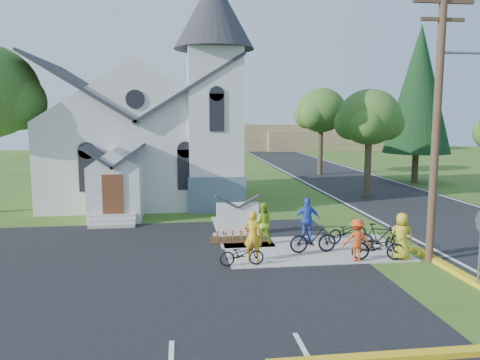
{
  "coord_description": "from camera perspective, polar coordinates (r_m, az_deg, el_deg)",
  "views": [
    {
      "loc": [
        -3.75,
        -17.08,
        5.31
      ],
      "look_at": [
        -0.86,
        5.0,
        2.26
      ],
      "focal_mm": 35.0,
      "sensor_mm": 36.0,
      "label": 1
    }
  ],
  "objects": [
    {
      "name": "cyclist_4",
      "position": [
        18.36,
        19.08,
        -6.47
      ],
      "size": [
        0.97,
        0.77,
        1.74
      ],
      "primitive_type": "imported",
      "rotation": [
        0.0,
        0.0,
        2.86
      ],
      "color": "gold",
      "rests_on": "sidewalk"
    },
    {
      "name": "cyclist_2",
      "position": [
        19.99,
        8.19,
        -4.78
      ],
      "size": [
        1.1,
        0.47,
        1.87
      ],
      "primitive_type": "imported",
      "rotation": [
        0.0,
        0.0,
        3.13
      ],
      "color": "blue",
      "rests_on": "sidewalk"
    },
    {
      "name": "bike_1",
      "position": [
        18.45,
        8.9,
        -7.06
      ],
      "size": [
        1.88,
        0.59,
        1.12
      ],
      "primitive_type": "imported",
      "rotation": [
        0.0,
        0.0,
        1.6
      ],
      "color": "black",
      "rests_on": "sidewalk"
    },
    {
      "name": "bike_4",
      "position": [
        18.07,
        16.47,
        -7.78
      ],
      "size": [
        2.02,
        1.03,
        1.01
      ],
      "primitive_type": "imported",
      "rotation": [
        0.0,
        0.0,
        1.38
      ],
      "color": "black",
      "rests_on": "sidewalk"
    },
    {
      "name": "utility_pole",
      "position": [
        18.05,
        23.07,
        7.48
      ],
      "size": [
        3.45,
        0.28,
        10.0
      ],
      "color": "#493224",
      "rests_on": "ground"
    },
    {
      "name": "conifer",
      "position": [
        39.83,
        20.98,
        10.28
      ],
      "size": [
        5.2,
        5.2,
        12.4
      ],
      "color": "#35281C",
      "rests_on": "ground"
    },
    {
      "name": "sidewalk",
      "position": [
        19.1,
        8.9,
        -8.37
      ],
      "size": [
        7.0,
        4.0,
        0.05
      ],
      "primitive_type": "cube",
      "color": "gray",
      "rests_on": "ground"
    },
    {
      "name": "distant_hills",
      "position": [
        73.82,
        -1.95,
        5.36
      ],
      "size": [
        61.0,
        10.0,
        5.6
      ],
      "color": "#8B734E",
      "rests_on": "ground"
    },
    {
      "name": "bike_3",
      "position": [
        19.1,
        16.65,
        -6.77
      ],
      "size": [
        1.94,
        1.16,
        1.13
      ],
      "primitive_type": "imported",
      "rotation": [
        0.0,
        0.0,
        1.21
      ],
      "color": "black",
      "rests_on": "sidewalk"
    },
    {
      "name": "tree_road_near",
      "position": [
        31.56,
        15.51,
        7.33
      ],
      "size": [
        4.0,
        4.0,
        7.05
      ],
      "color": "#35281C",
      "rests_on": "ground"
    },
    {
      "name": "church",
      "position": [
        29.61,
        -10.9,
        7.54
      ],
      "size": [
        12.35,
        12.0,
        13.0
      ],
      "color": "silver",
      "rests_on": "ground"
    },
    {
      "name": "church_sign",
      "position": [
        20.88,
        -0.29,
        -4.04
      ],
      "size": [
        2.2,
        0.4,
        1.7
      ],
      "color": "gray",
      "rests_on": "ground"
    },
    {
      "name": "tree_road_mid",
      "position": [
        43.02,
        9.88,
        8.31
      ],
      "size": [
        4.4,
        4.4,
        7.8
      ],
      "color": "#35281C",
      "rests_on": "ground"
    },
    {
      "name": "flower_bed",
      "position": [
        20.25,
        0.03,
        -7.3
      ],
      "size": [
        2.6,
        1.1,
        0.07
      ],
      "primitive_type": "cube",
      "color": "#3B1B10",
      "rests_on": "ground"
    },
    {
      "name": "cyclist_3",
      "position": [
        17.69,
        14.04,
        -7.1
      ],
      "size": [
        1.07,
        0.69,
        1.57
      ],
      "primitive_type": "imported",
      "rotation": [
        0.0,
        0.0,
        3.04
      ],
      "color": "#DB4718",
      "rests_on": "sidewalk"
    },
    {
      "name": "bike_2",
      "position": [
        20.14,
        12.96,
        -6.08
      ],
      "size": [
        2.0,
        1.14,
        0.99
      ],
      "primitive_type": "imported",
      "rotation": [
        0.0,
        0.0,
        1.84
      ],
      "color": "black",
      "rests_on": "sidewalk"
    },
    {
      "name": "cyclist_1",
      "position": [
        19.49,
        2.78,
        -5.27
      ],
      "size": [
        0.92,
        0.77,
        1.71
      ],
      "primitive_type": "imported",
      "rotation": [
        0.0,
        0.0,
        2.99
      ],
      "color": "#8ABF23",
      "rests_on": "sidewalk"
    },
    {
      "name": "parking_lot",
      "position": [
        16.31,
        -18.92,
        -11.6
      ],
      "size": [
        20.0,
        16.0,
        0.02
      ],
      "primitive_type": "cube",
      "color": "black",
      "rests_on": "ground"
    },
    {
      "name": "cyclist_0",
      "position": [
        17.15,
        1.57,
        -6.83
      ],
      "size": [
        0.79,
        0.67,
        1.86
      ],
      "primitive_type": "imported",
      "rotation": [
        0.0,
        0.0,
        2.76
      ],
      "color": "gold",
      "rests_on": "sidewalk"
    },
    {
      "name": "bike_0",
      "position": [
        16.75,
        0.21,
        -9.01
      ],
      "size": [
        1.6,
        0.59,
        0.83
      ],
      "primitive_type": "imported",
      "rotation": [
        0.0,
        0.0,
        1.6
      ],
      "color": "black",
      "rests_on": "sidewalk"
    },
    {
      "name": "road",
      "position": [
        35.3,
        15.55,
        -1.12
      ],
      "size": [
        8.0,
        90.0,
        0.02
      ],
      "primitive_type": "cube",
      "color": "black",
      "rests_on": "ground"
    },
    {
      "name": "ground",
      "position": [
        18.28,
        4.77,
        -9.12
      ],
      "size": [
        120.0,
        120.0,
        0.0
      ],
      "primitive_type": "plane",
      "color": "#385E1B",
      "rests_on": "ground"
    }
  ]
}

